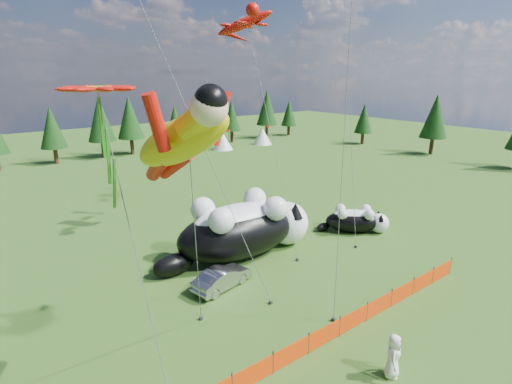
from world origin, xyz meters
TOP-DOWN VIEW (x-y plane):
  - ground at (0.00, 0.00)m, footprint 160.00×160.00m
  - safety_fence at (0.00, -3.00)m, footprint 22.06×0.06m
  - tree_line at (0.00, 45.00)m, footprint 90.00×4.00m
  - festival_tents at (11.00, 40.00)m, footprint 50.00×3.20m
  - cat_large at (2.59, 6.76)m, footprint 11.50×4.56m
  - cat_small at (11.79, 4.89)m, footprint 4.64×4.27m
  - car at (-0.97, 4.03)m, footprint 3.92×2.10m
  - spectator_e at (0.77, -5.99)m, footprint 1.11×1.02m
  - superhero_kite at (-5.95, -1.83)m, footprint 5.50×6.79m
  - gecko_kite at (6.42, 11.97)m, footprint 6.36×11.45m
  - flower_kite at (-7.71, 0.51)m, footprint 3.38×3.63m
  - diamond_kite_a at (-3.54, 6.56)m, footprint 4.43×6.33m

SIDE VIEW (x-z plane):
  - ground at x=0.00m, z-range 0.00..0.00m
  - safety_fence at x=0.00m, z-range -0.05..1.05m
  - car at x=-0.97m, z-range 0.00..1.23m
  - spectator_e at x=0.77m, z-range 0.00..1.90m
  - cat_small at x=11.79m, z-range -0.05..1.98m
  - festival_tents at x=11.00m, z-range 0.00..2.80m
  - cat_large at x=2.59m, z-range -0.10..4.05m
  - tree_line at x=0.00m, z-range 0.00..8.00m
  - superhero_kite at x=-5.95m, z-range 3.66..15.91m
  - flower_kite at x=-7.71m, z-range 5.42..16.94m
  - diamond_kite_a at x=-3.54m, z-range 6.41..23.62m
  - gecko_kite at x=6.42m, z-range 6.55..23.91m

